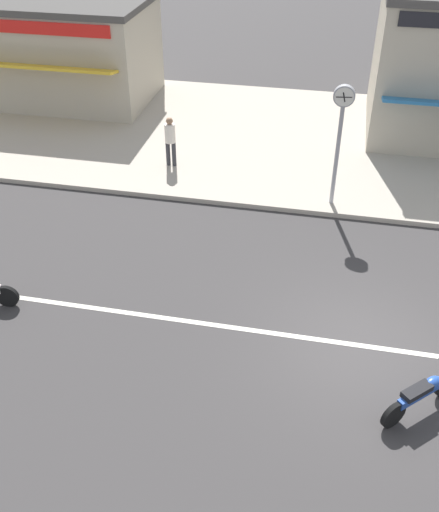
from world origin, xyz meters
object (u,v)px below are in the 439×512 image
(motorcycle_1, at_px, (422,394))
(shopfront_corner_warung, at_px, (66,50))
(pedestrian_near_clock, at_px, (170,138))
(street_clock, at_px, (341,120))

(motorcycle_1, xyz_separation_m, shopfront_corner_warung, (-13.10, 13.98, 1.67))
(pedestrian_near_clock, distance_m, shopfront_corner_warung, 7.75)
(shopfront_corner_warung, bearing_deg, pedestrian_near_clock, -42.24)
(motorcycle_1, relative_size, pedestrian_near_clock, 0.92)
(motorcycle_1, distance_m, shopfront_corner_warung, 19.23)
(street_clock, height_order, pedestrian_near_clock, street_clock)
(street_clock, bearing_deg, shopfront_corner_warung, 149.15)
(street_clock, relative_size, pedestrian_near_clock, 2.16)
(pedestrian_near_clock, xyz_separation_m, shopfront_corner_warung, (-5.69, 5.17, 0.99))
(street_clock, relative_size, shopfront_corner_warung, 0.53)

